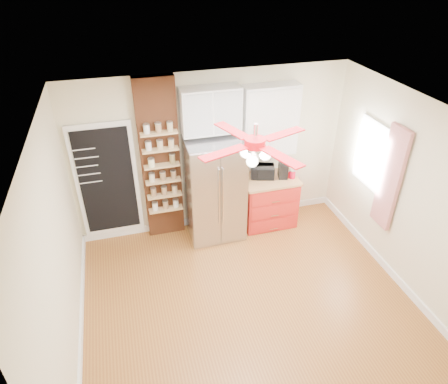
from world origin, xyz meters
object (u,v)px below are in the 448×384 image
object	(u,v)px
toaster_oven	(262,172)
pantry_jar_oats	(151,163)
red_cabinet	(268,201)
fridge	(215,190)
canister_left	(292,174)
ceiling_fan	(255,143)
coffee_maker	(283,170)

from	to	relation	value
toaster_oven	pantry_jar_oats	size ratio (longest dim) A/B	3.04
red_cabinet	pantry_jar_oats	bearing A→B (deg)	177.81
pantry_jar_oats	fridge	bearing A→B (deg)	-7.37
canister_left	fridge	bearing A→B (deg)	178.93
ceiling_fan	toaster_oven	world-z (taller)	ceiling_fan
coffee_maker	canister_left	xyz separation A→B (m)	(0.14, -0.07, -0.06)
red_cabinet	canister_left	distance (m)	0.64
red_cabinet	canister_left	world-z (taller)	canister_left
fridge	ceiling_fan	size ratio (longest dim) A/B	1.25
coffee_maker	pantry_jar_oats	bearing A→B (deg)	-167.29
ceiling_fan	toaster_oven	distance (m)	2.41
toaster_oven	coffee_maker	distance (m)	0.35
red_cabinet	toaster_oven	size ratio (longest dim) A/B	2.44
coffee_maker	canister_left	world-z (taller)	coffee_maker
pantry_jar_oats	canister_left	bearing A→B (deg)	-3.70
toaster_oven	canister_left	xyz separation A→B (m)	(0.48, -0.16, -0.04)
ceiling_fan	pantry_jar_oats	distance (m)	2.25
coffee_maker	pantry_jar_oats	world-z (taller)	pantry_jar_oats
fridge	red_cabinet	world-z (taller)	fridge
ceiling_fan	toaster_oven	bearing A→B (deg)	65.27
fridge	canister_left	xyz separation A→B (m)	(1.34, -0.03, 0.10)
canister_left	red_cabinet	bearing A→B (deg)	168.53
red_cabinet	toaster_oven	xyz separation A→B (m)	(-0.11, 0.09, 0.55)
red_cabinet	coffee_maker	xyz separation A→B (m)	(0.23, -0.00, 0.58)
toaster_oven	fridge	bearing A→B (deg)	-153.93
ceiling_fan	canister_left	size ratio (longest dim) A/B	9.79
fridge	red_cabinet	size ratio (longest dim) A/B	1.86
red_cabinet	ceiling_fan	xyz separation A→B (m)	(-0.92, -1.68, 1.97)
red_cabinet	coffee_maker	bearing A→B (deg)	-0.56
red_cabinet	ceiling_fan	bearing A→B (deg)	-118.71
ceiling_fan	canister_left	world-z (taller)	ceiling_fan
toaster_oven	coffee_maker	bearing A→B (deg)	2.24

